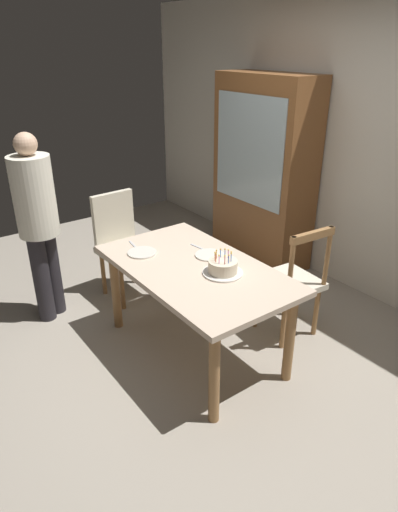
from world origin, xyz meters
name	(u,v)px	position (x,y,z in m)	size (l,w,h in m)	color
ground	(195,349)	(0.00, 0.00, 0.00)	(6.40, 6.40, 0.00)	#9E9384
back_wall	(366,151)	(0.00, 1.85, 1.30)	(6.40, 0.10, 2.60)	silver
dining_table	(195,278)	(0.00, 0.00, 0.63)	(1.49, 0.85, 0.72)	beige
birthday_cake	(223,268)	(0.20, 0.09, 0.77)	(0.28, 0.28, 0.17)	silver
plate_near_celebrant	(142,253)	(-0.41, -0.19, 0.73)	(0.22, 0.22, 0.01)	silver
plate_far_side	(210,255)	(-0.07, 0.19, 0.73)	(0.22, 0.22, 0.01)	silver
fork_near_celebrant	(134,245)	(-0.57, -0.17, 0.73)	(0.18, 0.02, 0.01)	silver
fork_far_side	(199,248)	(-0.23, 0.21, 0.73)	(0.18, 0.02, 0.01)	silver
chair_spindle_back	(291,283)	(0.25, 0.74, 0.46)	(0.48, 0.48, 0.95)	beige
chair_upholstered	(121,240)	(-1.13, -0.01, 0.53)	(0.47, 0.46, 0.95)	beige
person_celebrant	(38,219)	(-1.15, -0.70, 0.89)	(0.32, 0.32, 1.57)	#262328
china_cabinet	(263,172)	(-0.95, 1.56, 0.95)	(1.10, 0.45, 1.90)	brown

